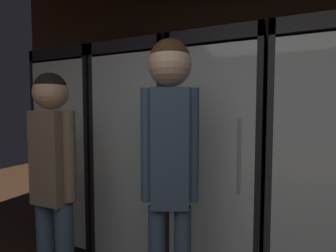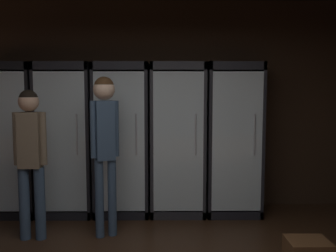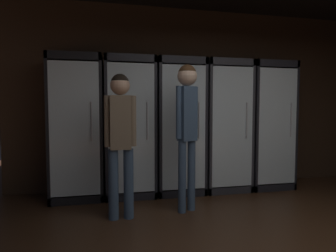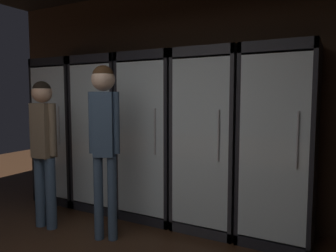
{
  "view_description": "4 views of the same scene",
  "coord_description": "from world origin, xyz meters",
  "views": [
    {
      "loc": [
        -0.07,
        0.67,
        1.37
      ],
      "look_at": [
        -0.91,
        2.62,
        1.24
      ],
      "focal_mm": 26.62,
      "sensor_mm": 36.0,
      "label": 1
    },
    {
      "loc": [
        0.06,
        -2.08,
        1.61
      ],
      "look_at": [
        0.1,
        2.4,
        1.17
      ],
      "focal_mm": 39.74,
      "sensor_mm": 36.0,
      "label": 2
    },
    {
      "loc": [
        -1.46,
        -1.22,
        1.22
      ],
      "look_at": [
        -0.67,
        2.61,
        0.99
      ],
      "focal_mm": 29.15,
      "sensor_mm": 36.0,
      "label": 3
    },
    {
      "loc": [
        1.46,
        -0.59,
        1.45
      ],
      "look_at": [
        -0.21,
        2.53,
        1.12
      ],
      "focal_mm": 34.34,
      "sensor_mm": 36.0,
      "label": 4
    }
  ],
  "objects": [
    {
      "name": "cooler_far_right",
      "position": [
        0.94,
        2.72,
        0.95
      ],
      "size": [
        0.69,
        0.63,
        1.95
      ],
      "color": "black",
      "rests_on": "ground"
    },
    {
      "name": "cooler_right",
      "position": [
        0.23,
        2.72,
        0.95
      ],
      "size": [
        0.69,
        0.63,
        1.95
      ],
      "color": "#2B2B30",
      "rests_on": "ground"
    },
    {
      "name": "wall_back",
      "position": [
        0.0,
        3.03,
        1.4
      ],
      "size": [
        6.0,
        0.06,
        2.8
      ],
      "primitive_type": "cube",
      "color": "#382619",
      "rests_on": "ground"
    },
    {
      "name": "wine_crate_floor",
      "position": [
        1.38,
        1.2,
        0.12
      ],
      "size": [
        0.38,
        0.31,
        0.23
      ],
      "primitive_type": "cube",
      "color": "brown",
      "rests_on": "ground"
    },
    {
      "name": "cooler_far_left",
      "position": [
        -1.92,
        2.72,
        0.95
      ],
      "size": [
        0.69,
        0.63,
        1.95
      ],
      "color": "black",
      "rests_on": "ground"
    },
    {
      "name": "shopper_far",
      "position": [
        -1.37,
        1.82,
        0.99
      ],
      "size": [
        0.35,
        0.21,
        1.61
      ],
      "color": "#384C66",
      "rests_on": "ground"
    },
    {
      "name": "cooler_center",
      "position": [
        -0.49,
        2.72,
        0.95
      ],
      "size": [
        0.69,
        0.63,
        1.95
      ],
      "color": "black",
      "rests_on": "ground"
    },
    {
      "name": "cooler_left",
      "position": [
        -1.2,
        2.72,
        0.95
      ],
      "size": [
        0.69,
        0.63,
        1.95
      ],
      "color": "black",
      "rests_on": "ground"
    },
    {
      "name": "shopper_near",
      "position": [
        -0.58,
        1.89,
        1.15
      ],
      "size": [
        0.29,
        0.23,
        1.75
      ],
      "color": "#384C66",
      "rests_on": "ground"
    }
  ]
}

